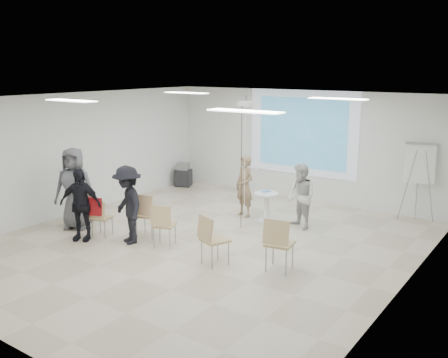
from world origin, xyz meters
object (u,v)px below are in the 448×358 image
Objects in this scene: pedestal_table at (266,205)px; chair_far_left at (91,202)px; chair_center at (163,222)px; chair_right_inner at (211,236)px; flipchart_easel at (420,164)px; av_cart at (183,175)px; chair_right_far at (278,240)px; chair_left_mid at (100,215)px; audience_mid at (128,200)px; player_left at (245,182)px; audience_outer at (74,184)px; player_right at (301,193)px; laptop at (149,213)px; chair_left_inner at (146,212)px; audience_left at (80,199)px.

chair_far_left is at bearing -144.41° from pedestal_table.
chair_far_left is at bearing 151.18° from chair_center.
flipchart_easel reaches higher than chair_right_inner.
chair_far_left is 4.08m from av_cart.
pedestal_table is at bearing 114.57° from chair_right_far.
chair_right_far is (5.05, -0.04, 0.10)m from chair_far_left.
chair_left_mid is 1.13× the size of av_cart.
av_cart is (-2.31, 4.55, -0.60)m from audience_mid.
audience_outer is at bearing -115.43° from player_left.
player_right is 3.43m from laptop.
player_left is (-0.66, 0.08, 0.45)m from pedestal_table.
flipchart_easel is at bearing -150.42° from laptop.
player_right is 0.88× the size of audience_mid.
audience_mid reaches higher than chair_left_inner.
audience_outer is at bearing -106.04° from av_cart.
av_cart reaches higher than pedestal_table.
chair_right_inner reaches higher than chair_left_mid.
pedestal_table is at bearing 27.12° from audience_left.
audience_left is (-3.10, -0.45, 0.32)m from chair_right_inner.
player_right is 2.96m from chair_right_inner.
audience_left reaches higher than player_left.
chair_right_inner is at bearing -79.61° from pedestal_table.
chair_right_inner is (0.53, -2.91, 0.16)m from pedestal_table.
audience_outer is at bearing 177.38° from chair_left_inner.
flipchart_easel reaches higher than audience_mid.
chair_center is (-0.83, -2.71, 0.13)m from pedestal_table.
chair_left_inner is (-0.85, -2.57, -0.27)m from player_left.
audience_left is (-4.25, -0.92, 0.30)m from chair_right_far.
flipchart_easel is (4.44, 4.48, 0.87)m from laptop.
player_right is (1.55, -0.06, -0.03)m from player_left.
player_right is at bearing -151.76° from flipchart_easel.
chair_center reaches higher than pedestal_table.
chair_right_inner is at bearing -17.23° from audience_left.
chair_left_mid is 0.82× the size of chair_right_far.
flipchart_easel is at bearing 41.01° from chair_far_left.
player_right is 2.60m from chair_right_far.
chair_left_inner is 1.03× the size of chair_right_inner.
chair_right_far is 4.77m from flipchart_easel.
flipchart_easel is (3.56, 2.02, 0.54)m from player_left.
chair_far_left is 2.31× the size of laptop.
audience_left is 0.89m from audience_outer.
chair_far_left is at bearing 169.64° from chair_right_far.
player_right is at bearing 103.87° from chair_right_inner.
chair_right_far reaches higher than chair_left_inner.
chair_far_left is 0.83× the size of chair_right_far.
pedestal_table is 4.26m from audience_left.
pedestal_table is 0.44× the size of player_right.
av_cart is at bearing -171.65° from player_right.
chair_far_left is at bearing 132.35° from chair_left_mid.
player_left reaches higher than chair_left_mid.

